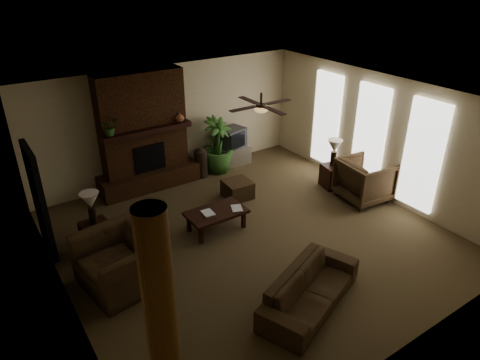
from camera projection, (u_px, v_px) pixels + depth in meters
room_shell at (252, 174)px, 8.06m from camera, size 7.00×7.00×7.00m
fireplace at (145, 142)px, 10.16m from camera, size 2.40×0.70×2.80m
windows at (369, 136)px, 9.95m from camera, size 0.08×3.65×2.35m
log_column at (160, 317)px, 4.82m from camera, size 0.36×0.36×2.80m
doorway at (39, 201)px, 7.84m from camera, size 0.10×1.00×2.10m
ceiling_fan at (261, 107)px, 7.98m from camera, size 1.35×1.35×0.37m
sofa at (311, 284)px, 6.80m from camera, size 2.15×1.32×0.81m
armchair_left at (119, 254)px, 7.19m from camera, size 1.07×1.46×1.18m
armchair_right at (365, 178)px, 9.84m from camera, size 1.09×1.15×1.08m
coffee_table at (216, 214)px, 8.76m from camera, size 1.20×0.70×0.43m
ottoman at (238, 189)px, 10.07m from camera, size 0.64×0.64×0.40m
tv_stand at (233, 155)px, 11.73m from camera, size 0.89×0.58×0.50m
tv at (232, 138)px, 11.47m from camera, size 0.74×0.65×0.52m
floor_vase at (201, 161)px, 10.95m from camera, size 0.34×0.34×0.77m
floor_plant at (218, 157)px, 11.25m from camera, size 1.27×1.64×0.81m
side_table_left at (97, 236)px, 8.22m from camera, size 0.54×0.54×0.55m
lamp_left at (90, 203)px, 7.90m from camera, size 0.40×0.40×0.65m
side_table_right at (333, 176)px, 10.52m from camera, size 0.60×0.60×0.55m
lamp_right at (335, 148)px, 10.23m from camera, size 0.44×0.44×0.65m
mantel_plant at (110, 128)px, 9.33m from camera, size 0.42×0.46×0.33m
mantel_vase at (179, 117)px, 10.16m from camera, size 0.23×0.24×0.22m
book_a at (203, 209)px, 8.54m from camera, size 0.22×0.04×0.29m
book_b at (231, 203)px, 8.74m from camera, size 0.20×0.10×0.29m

